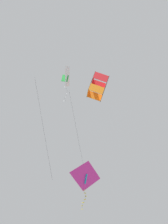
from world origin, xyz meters
name	(u,v)px	position (x,y,z in m)	size (l,w,h in m)	color
kite_delta_near_left	(67,77)	(-0.96, -1.89, 30.89)	(2.73, 3.82, 9.45)	white
kite_delta_upper_right	(85,176)	(0.19, 1.85, 22.72)	(2.06, 2.77, 3.71)	#DB2D93
kite_box_mid_left	(98,87)	(1.61, 0.85, 31.27)	(3.84, 3.62, 9.14)	red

